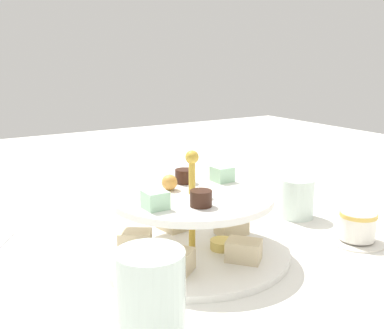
% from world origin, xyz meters
% --- Properties ---
extents(ground_plane, '(2.40, 2.40, 0.00)m').
position_xyz_m(ground_plane, '(0.00, 0.00, 0.00)').
color(ground_plane, silver).
extents(tiered_serving_stand, '(0.29, 0.29, 0.16)m').
position_xyz_m(tiered_serving_stand, '(0.00, -0.00, 0.04)').
color(tiered_serving_stand, white).
rests_on(tiered_serving_stand, ground_plane).
extents(water_glass_tall_right, '(0.07, 0.07, 0.12)m').
position_xyz_m(water_glass_tall_right, '(-0.17, -0.19, 0.06)').
color(water_glass_tall_right, silver).
rests_on(water_glass_tall_right, ground_plane).
extents(water_glass_short_left, '(0.06, 0.06, 0.07)m').
position_xyz_m(water_glass_short_left, '(0.25, 0.04, 0.04)').
color(water_glass_short_left, silver).
rests_on(water_glass_short_left, ground_plane).
extents(teacup_with_saucer, '(0.09, 0.09, 0.05)m').
position_xyz_m(teacup_with_saucer, '(0.25, -0.10, 0.02)').
color(teacup_with_saucer, white).
rests_on(teacup_with_saucer, ground_plane).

